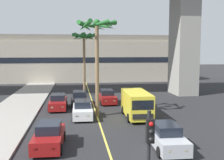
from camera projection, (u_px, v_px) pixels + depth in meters
The scene contains 12 objects.
lane_stripe_center at pixel (97, 117), 24.88m from camera, with size 0.14×56.00×0.01m, color #DBCC4C.
pier_building_backdrop at pixel (85, 59), 54.28m from camera, with size 37.52×8.04×8.93m.
car_queue_front at pixel (49, 136), 17.10m from camera, with size 1.94×4.16×1.56m.
car_queue_second at pixel (79, 99), 30.27m from camera, with size 1.91×4.14×1.56m.
car_queue_third at pixel (58, 102), 28.15m from camera, with size 1.86×4.11×1.56m.
car_queue_fourth at pixel (83, 110), 24.62m from camera, with size 1.89×4.13×1.56m.
car_queue_fifth at pixel (167, 137), 16.83m from camera, with size 1.92×4.14×1.56m.
car_queue_sixth at pixel (107, 97), 31.41m from camera, with size 1.96×4.16×1.56m.
delivery_van at pixel (136, 104), 24.56m from camera, with size 2.23×5.28×2.36m.
traffic_light_median_near at pixel (149, 158), 8.59m from camera, with size 0.24×0.37×4.20m.
palm_tree_near_median at pixel (97, 36), 24.47m from camera, with size 3.66×3.68×8.82m.
palm_tree_mid_median at pixel (84, 43), 36.11m from camera, with size 3.25×3.24×8.41m.
Camera 1 is at (-1.92, -0.33, 6.08)m, focal length 43.85 mm.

